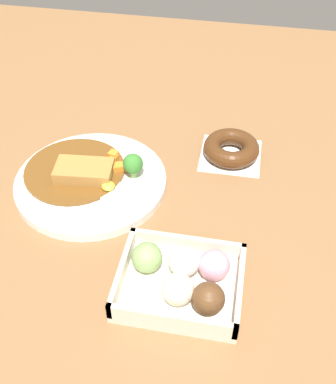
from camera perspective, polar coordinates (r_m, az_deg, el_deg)
name	(u,v)px	position (r m, az deg, el deg)	size (l,w,h in m)	color
ground_plane	(133,194)	(0.91, -4.17, -0.28)	(1.60, 1.60, 0.00)	brown
curry_plate	(90,179)	(0.93, -9.25, 1.53)	(0.29, 0.29, 0.07)	white
donut_box	(183,279)	(0.75, 1.82, -10.34)	(0.19, 0.16, 0.06)	beige
chocolate_ring_donut	(231,149)	(1.00, 7.56, 5.16)	(0.12, 0.12, 0.04)	white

